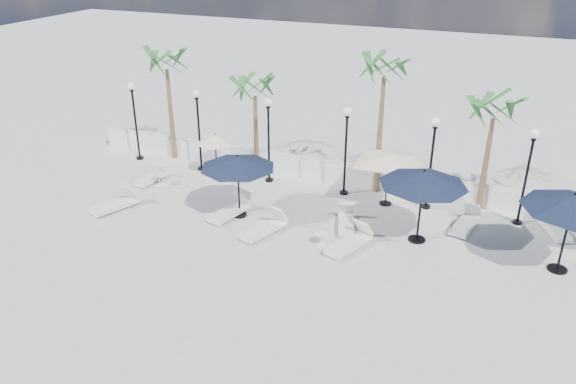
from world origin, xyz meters
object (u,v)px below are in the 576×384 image
at_px(lounger_7, 555,228).
at_px(lounger_3, 346,222).
at_px(lounger_4, 264,228).
at_px(parasol_cream_sq_a, 389,154).
at_px(lounger_2, 229,211).
at_px(lounger_5, 349,242).
at_px(lounger_1, 115,204).
at_px(parasol_navy_right, 573,203).
at_px(parasol_navy_mid, 424,178).
at_px(lounger_0, 152,178).
at_px(lounger_6, 466,223).
at_px(parasol_cream_small, 215,139).
at_px(parasol_navy_left, 238,162).

bearing_deg(lounger_7, lounger_3, 177.02).
xyz_separation_m(lounger_4, parasol_cream_sq_a, (3.61, 4.17, 1.95)).
distance_m(lounger_4, lounger_7, 10.85).
height_order(lounger_2, lounger_5, lounger_5).
xyz_separation_m(lounger_1, parasol_navy_right, (16.48, 1.99, 2.27)).
distance_m(lounger_7, parasol_navy_mid, 5.73).
xyz_separation_m(lounger_0, lounger_4, (6.60, -2.33, 0.05)).
bearing_deg(lounger_3, lounger_6, 3.56).
xyz_separation_m(lounger_1, parasol_navy_mid, (11.77, 2.18, 2.22)).
distance_m(lounger_6, parasol_navy_right, 4.29).
bearing_deg(lounger_2, parasol_navy_mid, 21.43).
bearing_deg(lounger_2, parasol_navy_right, 17.51).
distance_m(lounger_6, lounger_7, 3.25).
xyz_separation_m(lounger_5, lounger_6, (3.65, 3.08, -0.01)).
relative_size(lounger_1, lounger_7, 1.11).
height_order(lounger_4, lounger_5, same).
bearing_deg(parasol_cream_small, parasol_navy_right, -10.49).
relative_size(lounger_1, parasol_navy_right, 0.66).
xyz_separation_m(lounger_5, parasol_navy_mid, (2.12, 1.52, 2.22)).
height_order(parasol_navy_left, parasol_navy_mid, parasol_navy_mid).
bearing_deg(lounger_2, lounger_4, -7.78).
bearing_deg(parasol_cream_small, lounger_2, -54.40).
relative_size(lounger_1, lounger_2, 1.03).
xyz_separation_m(lounger_7, parasol_navy_right, (0.07, -2.68, 2.29)).
bearing_deg(lounger_6, lounger_7, 28.04).
bearing_deg(lounger_2, lounger_6, 29.94).
bearing_deg(lounger_1, lounger_6, 38.99).
bearing_deg(parasol_navy_left, lounger_2, -141.77).
bearing_deg(lounger_7, parasol_cream_sq_a, 158.00).
distance_m(lounger_2, lounger_6, 9.08).
xyz_separation_m(lounger_7, parasol_cream_sq_a, (-6.40, -0.02, 1.98)).
xyz_separation_m(lounger_7, parasol_navy_mid, (-4.64, -2.49, 2.24)).
bearing_deg(parasol_navy_mid, lounger_3, -178.80).
bearing_deg(lounger_4, parasol_cream_small, 155.39).
xyz_separation_m(lounger_6, parasol_cream_sq_a, (-3.28, 0.91, 1.96)).
xyz_separation_m(lounger_1, lounger_3, (9.08, 2.12, -0.03)).
bearing_deg(lounger_0, lounger_7, 13.62).
distance_m(parasol_navy_left, parasol_navy_right, 11.60).
distance_m(lounger_5, parasol_navy_mid, 3.42).
xyz_separation_m(lounger_5, parasol_cream_sq_a, (0.36, 3.99, 1.95)).
distance_m(lounger_3, parasol_navy_left, 4.71).
bearing_deg(parasol_navy_right, parasol_cream_sq_a, 157.66).
bearing_deg(parasol_navy_mid, parasol_navy_right, -2.23).
relative_size(lounger_5, lounger_6, 1.06).
distance_m(lounger_3, parasol_navy_mid, 3.50).
bearing_deg(lounger_0, parasol_navy_right, 4.42).
height_order(lounger_0, lounger_2, lounger_2).
distance_m(lounger_1, parasol_navy_mid, 12.17).
relative_size(lounger_3, lounger_5, 0.89).
bearing_deg(lounger_0, lounger_3, 2.96).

